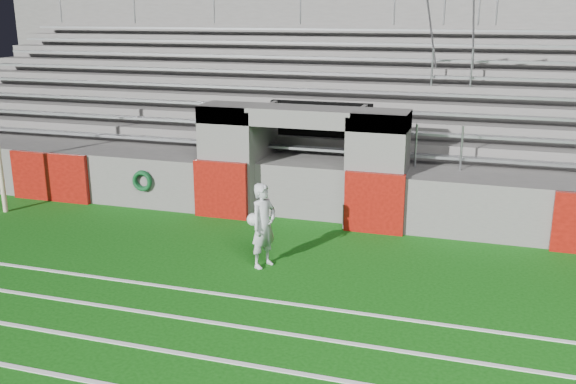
% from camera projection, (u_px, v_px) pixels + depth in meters
% --- Properties ---
extents(ground, '(90.00, 90.00, 0.00)m').
position_uv_depth(ground, '(249.00, 273.00, 11.88)').
color(ground, '#0E4C0C').
rests_on(ground, ground).
extents(stadium_structure, '(26.00, 8.48, 5.42)m').
position_uv_depth(stadium_structure, '(344.00, 124.00, 18.79)').
color(stadium_structure, '#555351').
rests_on(stadium_structure, ground).
extents(goalkeeper_with_ball, '(0.59, 0.70, 1.62)m').
position_uv_depth(goalkeeper_with_ball, '(263.00, 225.00, 12.01)').
color(goalkeeper_with_ball, '#B1B5BB').
rests_on(goalkeeper_with_ball, ground).
extents(hose_coil, '(0.51, 0.14, 0.52)m').
position_uv_depth(hose_coil, '(142.00, 181.00, 15.46)').
color(hose_coil, '#0B3A1B').
rests_on(hose_coil, ground).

